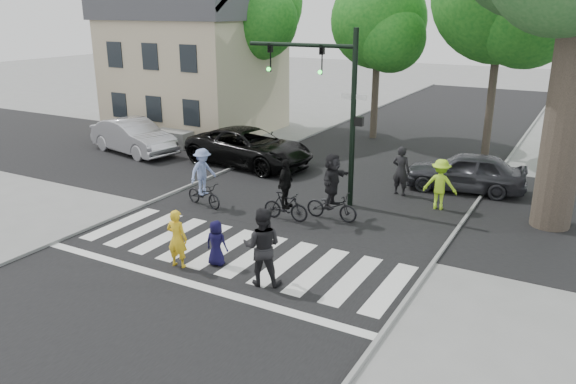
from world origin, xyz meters
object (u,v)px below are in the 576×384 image
Objects in this scene: pedestrian_child at (216,243)px; car_suv at (250,147)px; cyclist_left at (203,182)px; cyclist_mid at (286,195)px; pedestrian_adult at (262,247)px; pedestrian_woman at (177,239)px; cyclist_right at (332,191)px; traffic_signal at (331,92)px; car_silver at (133,136)px; car_grey at (465,172)px.

car_suv reaches higher than pedestrian_child.
cyclist_left is 1.01× the size of cyclist_mid.
pedestrian_adult reaches higher than pedestrian_child.
pedestrian_woman is 5.59m from cyclist_right.
cyclist_right is at bearing 30.08° from cyclist_mid.
traffic_signal reaches higher than pedestrian_woman.
car_silver is (-7.51, 4.43, -0.08)m from cyclist_left.
traffic_signal reaches higher than pedestrian_adult.
traffic_signal is at bearing 79.27° from cyclist_mid.
pedestrian_adult is at bearing -67.94° from cyclist_mid.
car_grey is (5.17, 10.41, -0.06)m from pedestrian_woman.
cyclist_left is 0.92× the size of cyclist_right.
cyclist_right is (1.25, 4.60, 0.36)m from pedestrian_child.
cyclist_left reaches higher than car_grey.
car_grey is (2.69, 10.16, -0.26)m from pedestrian_adult.
cyclist_right is 7.37m from car_suv.
cyclist_right is (-0.40, 4.93, -0.02)m from pedestrian_adult.
cyclist_mid is 11.45m from car_silver.
traffic_signal is at bearing -99.69° from pedestrian_adult.
pedestrian_adult is (2.49, 0.25, 0.20)m from pedestrian_woman.
cyclist_mid is (0.79, 4.43, 0.03)m from pedestrian_woman.
traffic_signal is 5.31m from cyclist_left.
pedestrian_woman is 0.33× the size of car_silver.
car_grey is at bearing -78.00° from car_suv.
pedestrian_child is 0.22× the size of car_suv.
traffic_signal is at bearing -107.25° from pedestrian_woman.
pedestrian_child is 0.57× the size of cyclist_right.
cyclist_mid is 0.41× the size of car_silver.
cyclist_right is 0.38× the size of car_suv.
pedestrian_child is 0.29× the size of car_grey.
cyclist_right is at bearing -119.63° from car_suv.
car_silver is at bearing -91.16° from car_grey.
cyclist_mid is at bearing -44.10° from car_grey.
cyclist_mid is at bearing -88.60° from pedestrian_adult.
cyclist_right is at bearing -111.96° from pedestrian_child.
pedestrian_adult is at bearing -85.41° from cyclist_right.
pedestrian_woman reaches higher than pedestrian_child.
traffic_signal is 3.86m from cyclist_mid.
pedestrian_child is 0.61× the size of cyclist_left.
cyclist_mid is 6.89m from car_suv.
cyclist_left is at bearing -58.39° from car_grey.
pedestrian_child is at bearing -89.30° from cyclist_mid.
cyclist_left is (-4.83, 3.97, -0.12)m from pedestrian_adult.
pedestrian_child is at bearing -145.87° from car_suv.
traffic_signal is 3.41m from cyclist_right.
pedestrian_woman is at bearing -100.33° from traffic_signal.
pedestrian_child is 0.62× the size of cyclist_mid.
cyclist_left is at bearing -157.62° from car_suv.
cyclist_mid is at bearing 3.92° from cyclist_left.
pedestrian_adult is 11.23m from car_suv.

